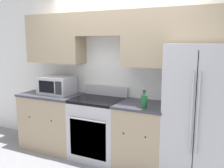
{
  "coord_description": "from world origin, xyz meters",
  "views": [
    {
      "loc": [
        1.57,
        -2.93,
        1.81
      ],
      "look_at": [
        -0.0,
        0.31,
        1.19
      ],
      "focal_mm": 40.0,
      "sensor_mm": 36.0,
      "label": 1
    }
  ],
  "objects": [
    {
      "name": "lower_cabinets_right",
      "position": [
        0.48,
        0.31,
        0.47
      ],
      "size": [
        0.71,
        0.64,
        0.94
      ],
      "color": "tan",
      "rests_on": "ground_plane"
    },
    {
      "name": "refrigerator",
      "position": [
        1.22,
        0.38,
        0.89
      ],
      "size": [
        0.81,
        0.79,
        1.78
      ],
      "color": "#B7B7BC",
      "rests_on": "ground_plane"
    },
    {
      "name": "bottle",
      "position": [
        0.56,
        0.13,
        1.03
      ],
      "size": [
        0.09,
        0.09,
        0.24
      ],
      "color": "#195928",
      "rests_on": "lower_cabinets_right"
    },
    {
      "name": "oven_range",
      "position": [
        -0.25,
        0.31,
        0.48
      ],
      "size": [
        0.76,
        0.65,
        1.1
      ],
      "color": "#B7B7BC",
      "rests_on": "ground_plane"
    },
    {
      "name": "microwave",
      "position": [
        -1.04,
        0.35,
        1.09
      ],
      "size": [
        0.54,
        0.42,
        0.29
      ],
      "color": "#B7B7BC",
      "rests_on": "lower_cabinets_left"
    },
    {
      "name": "lower_cabinets_left",
      "position": [
        -1.12,
        0.31,
        0.47
      ],
      "size": [
        1.03,
        0.64,
        0.94
      ],
      "color": "tan",
      "rests_on": "ground_plane"
    },
    {
      "name": "wall_back",
      "position": [
        0.01,
        0.59,
        1.51
      ],
      "size": [
        8.0,
        0.39,
        2.6
      ],
      "color": "white",
      "rests_on": "ground_plane"
    }
  ]
}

